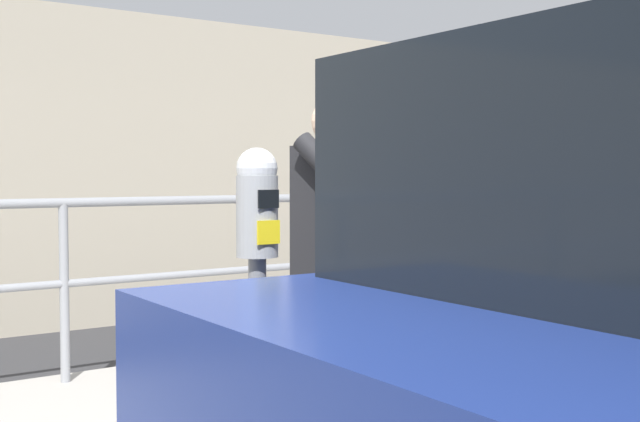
# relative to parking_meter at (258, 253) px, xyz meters

# --- Properties ---
(parking_meter) EXTENTS (0.16, 0.17, 1.43)m
(parking_meter) POSITION_rel_parking_meter_xyz_m (0.00, 0.00, 0.00)
(parking_meter) COLOR slate
(parking_meter) RESTS_ON sidewalk_curb
(pedestrian_at_meter) EXTENTS (0.58, 0.72, 1.67)m
(pedestrian_at_meter) POSITION_rel_parking_meter_xyz_m (0.54, 0.21, -0.07)
(pedestrian_at_meter) COLOR slate
(pedestrian_at_meter) RESTS_ON sidewalk_curb
(background_railing) EXTENTS (24.06, 0.06, 1.17)m
(background_railing) POSITION_rel_parking_meter_xyz_m (-0.00, 2.42, -0.18)
(background_railing) COLOR gray
(background_railing) RESTS_ON sidewalk_curb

